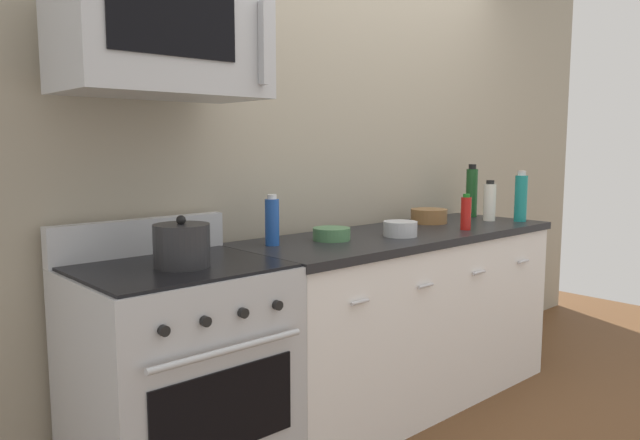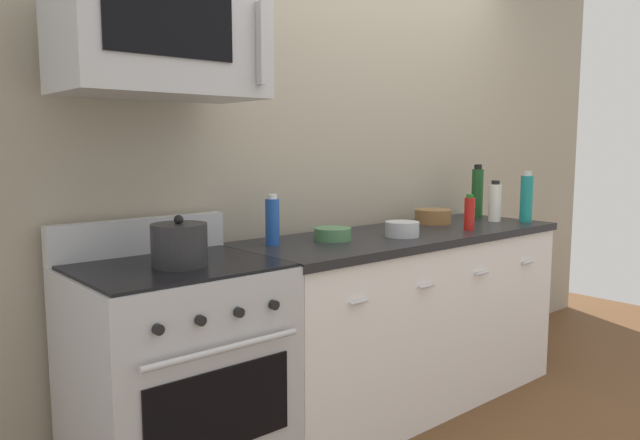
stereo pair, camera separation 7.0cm
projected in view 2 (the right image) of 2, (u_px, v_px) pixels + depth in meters
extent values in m
plane|color=brown|center=(403.00, 400.00, 3.28)|extent=(5.99, 5.99, 0.00)
cube|color=#9E937F|center=(352.00, 149.00, 3.42)|extent=(4.99, 0.10, 2.70)
cube|color=white|center=(404.00, 321.00, 3.23)|extent=(1.87, 0.62, 0.88)
cube|color=black|center=(406.00, 236.00, 3.17)|extent=(1.90, 0.65, 0.04)
cube|color=black|center=(445.00, 408.00, 3.06)|extent=(1.87, 0.02, 0.10)
cylinder|color=silver|center=(359.00, 302.00, 2.53)|extent=(0.10, 0.02, 0.02)
cylinder|color=silver|center=(426.00, 286.00, 2.81)|extent=(0.10, 0.02, 0.02)
cylinder|color=silver|center=(482.00, 273.00, 3.09)|extent=(0.10, 0.02, 0.02)
cylinder|color=silver|center=(528.00, 263.00, 3.37)|extent=(0.10, 0.02, 0.02)
cube|color=#B7BABF|center=(177.00, 382.00, 2.37)|extent=(0.76, 0.64, 0.91)
cube|color=black|center=(221.00, 410.00, 2.13)|extent=(0.58, 0.01, 0.30)
cylinder|color=#B7BABF|center=(224.00, 349.00, 2.07)|extent=(0.61, 0.02, 0.02)
cube|color=#B7BABF|center=(141.00, 238.00, 2.52)|extent=(0.76, 0.06, 0.16)
cube|color=black|center=(174.00, 266.00, 2.31)|extent=(0.73, 0.61, 0.01)
cylinder|color=black|center=(158.00, 329.00, 1.93)|extent=(0.04, 0.02, 0.04)
cylinder|color=black|center=(201.00, 321.00, 2.03)|extent=(0.04, 0.02, 0.04)
cylinder|color=black|center=(239.00, 312.00, 2.13)|extent=(0.04, 0.02, 0.04)
cylinder|color=black|center=(274.00, 305.00, 2.23)|extent=(0.04, 0.02, 0.04)
cube|color=#B7BABF|center=(161.00, 42.00, 2.25)|extent=(0.74, 0.40, 0.40)
cube|color=black|center=(171.00, 23.00, 2.05)|extent=(0.48, 0.01, 0.22)
cube|color=#B7BABF|center=(261.00, 43.00, 2.27)|extent=(0.02, 0.04, 0.30)
cylinder|color=silver|center=(495.00, 203.00, 3.60)|extent=(0.07, 0.07, 0.22)
cylinder|color=black|center=(496.00, 182.00, 3.58)|extent=(0.05, 0.05, 0.02)
cylinder|color=#1E4CA5|center=(272.00, 222.00, 2.74)|extent=(0.06, 0.06, 0.21)
cylinder|color=silver|center=(272.00, 197.00, 2.73)|extent=(0.04, 0.04, 0.02)
cylinder|color=#B21914|center=(469.00, 214.00, 3.22)|extent=(0.06, 0.06, 0.17)
cylinder|color=#19721E|center=(470.00, 196.00, 3.20)|extent=(0.04, 0.04, 0.02)
cylinder|color=#19471E|center=(477.00, 193.00, 3.80)|extent=(0.07, 0.07, 0.30)
cylinder|color=black|center=(478.00, 167.00, 3.77)|extent=(0.05, 0.05, 0.03)
cylinder|color=#197F7A|center=(526.00, 199.00, 3.56)|extent=(0.07, 0.07, 0.27)
cylinder|color=beige|center=(528.00, 173.00, 3.54)|extent=(0.05, 0.05, 0.03)
cylinder|color=#477A4C|center=(333.00, 234.00, 2.89)|extent=(0.18, 0.18, 0.06)
torus|color=#477A4C|center=(333.00, 229.00, 2.89)|extent=(0.18, 0.18, 0.01)
cylinder|color=#477A4C|center=(333.00, 239.00, 2.90)|extent=(0.10, 0.10, 0.01)
cylinder|color=brown|center=(433.00, 216.00, 3.50)|extent=(0.21, 0.21, 0.08)
torus|color=brown|center=(433.00, 210.00, 3.50)|extent=(0.21, 0.21, 0.01)
cylinder|color=brown|center=(433.00, 222.00, 3.51)|extent=(0.12, 0.12, 0.01)
cylinder|color=#B2B5BA|center=(402.00, 229.00, 3.01)|extent=(0.17, 0.17, 0.07)
torus|color=#B2B5BA|center=(402.00, 222.00, 3.00)|extent=(0.17, 0.17, 0.01)
cylinder|color=#B2B5BA|center=(402.00, 235.00, 3.01)|extent=(0.09, 0.09, 0.01)
cylinder|color=#262628|center=(179.00, 245.00, 2.26)|extent=(0.21, 0.21, 0.16)
sphere|color=black|center=(179.00, 220.00, 2.25)|extent=(0.04, 0.04, 0.04)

